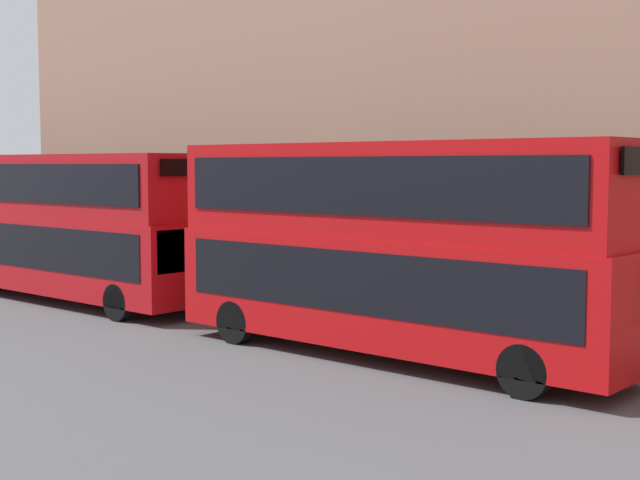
{
  "coord_description": "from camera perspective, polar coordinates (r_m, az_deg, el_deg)",
  "views": [
    {
      "loc": [
        -13.57,
        7.18,
        4.15
      ],
      "look_at": [
        0.48,
        19.48,
        2.56
      ],
      "focal_mm": 50.0,
      "sensor_mm": 36.0,
      "label": 1
    }
  ],
  "objects": [
    {
      "name": "pedestrian",
      "position": [
        24.85,
        -3.55,
        -2.93
      ],
      "size": [
        0.36,
        0.36,
        1.68
      ],
      "color": "#26262D",
      "rests_on": "ground"
    },
    {
      "name": "bus_third_in_queue",
      "position": [
        27.93,
        -15.8,
        1.19
      ],
      "size": [
        2.59,
        11.19,
        4.43
      ],
      "color": "#A80F14",
      "rests_on": "ground"
    },
    {
      "name": "bus_second_in_queue",
      "position": [
        18.91,
        4.79,
        -0.06
      ],
      "size": [
        2.59,
        10.63,
        4.6
      ],
      "color": "#B20C0F",
      "rests_on": "ground"
    }
  ]
}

